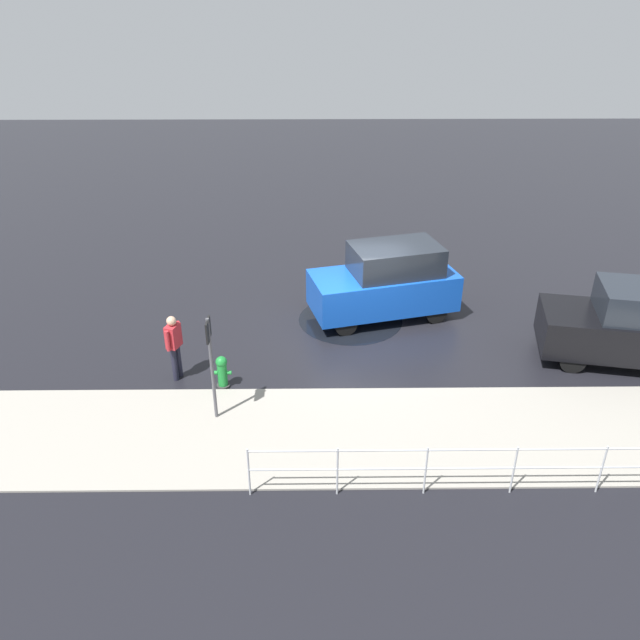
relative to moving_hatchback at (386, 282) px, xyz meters
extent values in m
plane|color=black|center=(0.78, 1.02, -1.03)|extent=(60.00, 60.00, 0.00)
cube|color=gray|center=(0.78, 5.22, -1.01)|extent=(24.00, 3.20, 0.04)
cube|color=blue|center=(0.08, 0.02, -0.23)|extent=(4.20, 2.63, 0.99)
cube|color=#1E232B|center=(-0.22, -0.06, 0.65)|extent=(2.64, 2.04, 0.77)
cylinder|color=black|center=(1.15, 1.04, -0.73)|extent=(0.64, 0.37, 0.60)
cylinder|color=black|center=(1.51, -0.34, -0.73)|extent=(0.64, 0.37, 0.60)
cylinder|color=black|center=(-1.34, 0.39, -0.73)|extent=(0.64, 0.37, 0.60)
cylinder|color=black|center=(-0.98, -1.00, -0.73)|extent=(0.64, 0.37, 0.60)
cube|color=black|center=(-5.69, 2.45, -0.25)|extent=(4.56, 2.57, 0.95)
cylinder|color=black|center=(-4.16, 2.88, -0.73)|extent=(0.63, 0.34, 0.60)
cylinder|color=black|center=(-4.45, 1.44, -0.73)|extent=(0.63, 0.34, 0.60)
cylinder|color=#197A2D|center=(4.06, 3.46, -0.72)|extent=(0.22, 0.22, 0.62)
sphere|color=#197A2D|center=(4.06, 3.46, -0.35)|extent=(0.26, 0.26, 0.26)
cylinder|color=#197A2D|center=(3.90, 3.46, -0.64)|extent=(0.10, 0.09, 0.09)
cylinder|color=#197A2D|center=(4.22, 3.46, -0.64)|extent=(0.10, 0.09, 0.09)
cylinder|color=#2D2D2D|center=(4.06, 3.46, -1.00)|extent=(0.31, 0.31, 0.06)
cube|color=#B2262D|center=(5.17, 3.07, 0.10)|extent=(0.35, 0.42, 0.55)
sphere|color=tan|center=(5.17, 3.07, 0.48)|extent=(0.22, 0.22, 0.22)
cylinder|color=#1E1E2D|center=(5.14, 2.98, -0.60)|extent=(0.13, 0.13, 0.85)
cylinder|color=#1E1E2D|center=(5.20, 3.15, -0.60)|extent=(0.13, 0.13, 0.85)
cylinder|color=#B2262D|center=(5.09, 2.84, 0.10)|extent=(0.09, 0.09, 0.50)
cylinder|color=#B2262D|center=(5.25, 3.29, 0.10)|extent=(0.09, 0.09, 0.50)
cylinder|color=#B7BABF|center=(-3.14, 6.91, -0.50)|extent=(0.04, 0.04, 1.05)
cylinder|color=#B7BABF|center=(-1.57, 6.91, -0.50)|extent=(0.04, 0.04, 1.05)
cylinder|color=#B7BABF|center=(0.00, 6.91, -0.50)|extent=(0.04, 0.04, 1.05)
cylinder|color=#B7BABF|center=(1.57, 6.91, -0.50)|extent=(0.04, 0.04, 1.05)
cylinder|color=#B7BABF|center=(3.14, 6.91, -0.50)|extent=(0.04, 0.04, 1.05)
cylinder|color=#B7BABF|center=(-0.79, 6.91, -0.03)|extent=(7.85, 0.04, 0.04)
cylinder|color=#B7BABF|center=(-0.79, 6.91, -0.45)|extent=(7.85, 0.04, 0.04)
cylinder|color=#4C4C51|center=(4.06, 4.63, 0.17)|extent=(0.07, 0.07, 2.40)
cube|color=black|center=(4.06, 4.63, 1.12)|extent=(0.04, 0.44, 0.44)
cylinder|color=black|center=(0.97, 0.23, -1.02)|extent=(2.86, 2.86, 0.01)
camera|label=1|loc=(1.97, 15.36, 7.10)|focal=35.00mm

